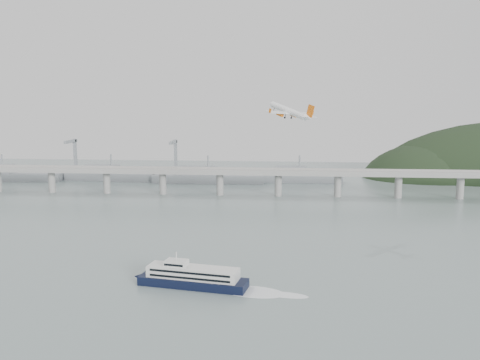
{
  "coord_description": "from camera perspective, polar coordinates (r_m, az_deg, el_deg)",
  "views": [
    {
      "loc": [
        24.67,
        -227.06,
        80.15
      ],
      "look_at": [
        0.0,
        55.0,
        36.0
      ],
      "focal_mm": 38.0,
      "sensor_mm": 36.0,
      "label": 1
    }
  ],
  "objects": [
    {
      "name": "bridge",
      "position": [
        432.38,
        1.52,
        0.55
      ],
      "size": [
        800.0,
        22.0,
        23.9
      ],
      "color": "#969693",
      "rests_on": "ground"
    },
    {
      "name": "ground",
      "position": [
        242.05,
        -1.15,
        -10.48
      ],
      "size": [
        900.0,
        900.0,
        0.0
      ],
      "primitive_type": "plane",
      "color": "slate",
      "rests_on": "ground"
    },
    {
      "name": "airliner",
      "position": [
        302.56,
        5.58,
        7.67
      ],
      "size": [
        30.2,
        31.43,
        12.79
      ],
      "rotation": [
        0.05,
        -0.26,
        2.33
      ],
      "color": "white",
      "rests_on": "ground"
    },
    {
      "name": "distant_fleet",
      "position": [
        529.22,
        -14.94,
        0.53
      ],
      "size": [
        453.0,
        60.9,
        40.0
      ],
      "color": "gray",
      "rests_on": "ground"
    },
    {
      "name": "ferry",
      "position": [
        226.46,
        -5.3,
        -10.81
      ],
      "size": [
        78.75,
        23.56,
        14.93
      ],
      "rotation": [
        0.0,
        0.0,
        -0.17
      ],
      "color": "black",
      "rests_on": "ground"
    }
  ]
}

